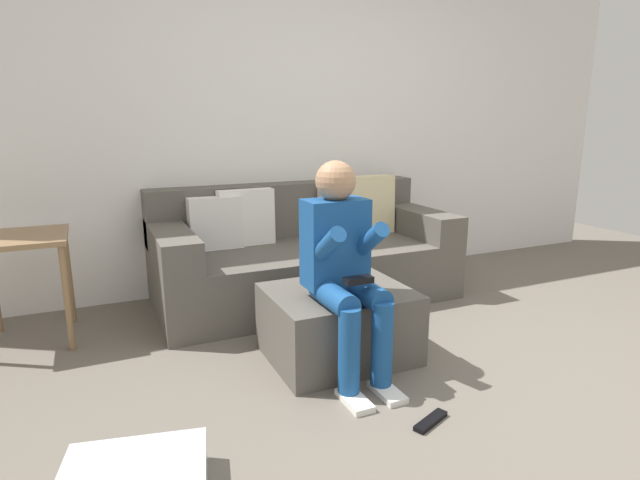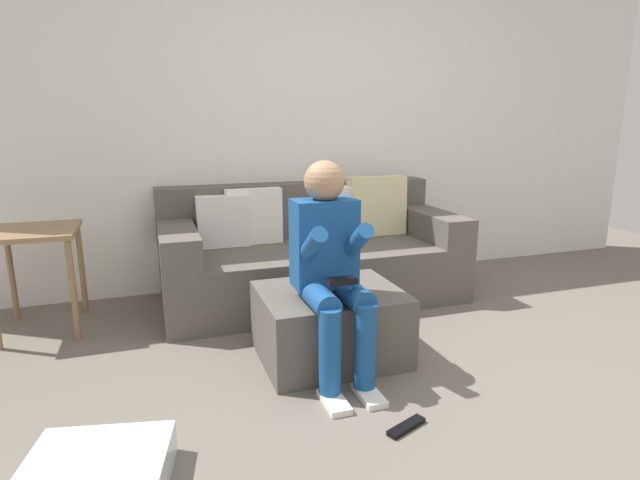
{
  "view_description": "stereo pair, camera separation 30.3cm",
  "coord_description": "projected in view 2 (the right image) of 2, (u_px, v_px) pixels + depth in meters",
  "views": [
    {
      "loc": [
        -1.65,
        -1.59,
        1.28
      ],
      "look_at": [
        -0.37,
        1.24,
        0.55
      ],
      "focal_mm": 28.75,
      "sensor_mm": 36.0,
      "label": 1
    },
    {
      "loc": [
        -1.37,
        -1.7,
        1.28
      ],
      "look_at": [
        -0.37,
        1.24,
        0.55
      ],
      "focal_mm": 28.75,
      "sensor_mm": 36.0,
      "label": 2
    }
  ],
  "objects": [
    {
      "name": "person_seated",
      "position": [
        331.0,
        262.0,
        2.53
      ],
      "size": [
        0.32,
        0.61,
        1.09
      ],
      "color": "#194C8C",
      "rests_on": "ground_plane"
    },
    {
      "name": "remote_near_ottoman",
      "position": [
        406.0,
        427.0,
        2.17
      ],
      "size": [
        0.2,
        0.12,
        0.02
      ],
      "primitive_type": "cube",
      "rotation": [
        0.0,
        0.0,
        0.39
      ],
      "color": "black",
      "rests_on": "ground_plane"
    },
    {
      "name": "ottoman",
      "position": [
        330.0,
        324.0,
        2.8
      ],
      "size": [
        0.75,
        0.62,
        0.38
      ],
      "primitive_type": "cube",
      "color": "#59544C",
      "rests_on": "ground_plane"
    },
    {
      "name": "couch_sectional",
      "position": [
        310.0,
        254.0,
        3.77
      ],
      "size": [
        2.11,
        0.95,
        0.86
      ],
      "color": "#59544C",
      "rests_on": "ground_plane"
    },
    {
      "name": "wall_back",
      "position": [
        324.0,
        114.0,
        4.04
      ],
      "size": [
        6.09,
        0.1,
        2.65
      ],
      "primitive_type": "cube",
      "color": "white",
      "rests_on": "ground_plane"
    },
    {
      "name": "ground_plane",
      "position": [
        488.0,
        414.0,
        2.29
      ],
      "size": [
        7.91,
        7.91,
        0.0
      ],
      "primitive_type": "plane",
      "color": "#6B6359"
    },
    {
      "name": "side_table",
      "position": [
        36.0,
        247.0,
        3.09
      ],
      "size": [
        0.47,
        0.53,
        0.64
      ],
      "color": "olive",
      "rests_on": "ground_plane"
    },
    {
      "name": "storage_bin",
      "position": [
        99.0,
        469.0,
        1.83
      ],
      "size": [
        0.55,
        0.45,
        0.13
      ],
      "primitive_type": "cube",
      "rotation": [
        0.0,
        0.0,
        -0.21
      ],
      "color": "silver",
      "rests_on": "ground_plane"
    }
  ]
}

